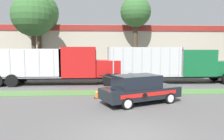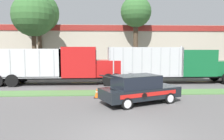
{
  "view_description": "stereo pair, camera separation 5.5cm",
  "coord_description": "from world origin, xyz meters",
  "px_view_note": "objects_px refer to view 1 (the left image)",
  "views": [
    {
      "loc": [
        -0.95,
        -7.28,
        3.06
      ],
      "look_at": [
        -0.05,
        8.77,
        1.53
      ],
      "focal_mm": 35.0,
      "sensor_mm": 36.0,
      "label": 1
    },
    {
      "loc": [
        -0.89,
        -7.28,
        3.06
      ],
      "look_at": [
        -0.05,
        8.77,
        1.53
      ],
      "focal_mm": 35.0,
      "sensor_mm": 36.0,
      "label": 2
    }
  ],
  "objects_px": {
    "dump_truck_trail": "(182,65)",
    "dump_truck_lead": "(65,66)",
    "rally_car": "(139,89)",
    "traffic_cone": "(97,93)"
  },
  "relations": [
    {
      "from": "dump_truck_trail",
      "to": "traffic_cone",
      "type": "bearing_deg",
      "value": -142.68
    },
    {
      "from": "rally_car",
      "to": "traffic_cone",
      "type": "bearing_deg",
      "value": 149.22
    },
    {
      "from": "rally_car",
      "to": "traffic_cone",
      "type": "relative_size",
      "value": 7.49
    },
    {
      "from": "dump_truck_lead",
      "to": "rally_car",
      "type": "distance_m",
      "value": 8.78
    },
    {
      "from": "dump_truck_lead",
      "to": "dump_truck_trail",
      "type": "bearing_deg",
      "value": 1.32
    },
    {
      "from": "dump_truck_lead",
      "to": "rally_car",
      "type": "bearing_deg",
      "value": -53.18
    },
    {
      "from": "dump_truck_trail",
      "to": "rally_car",
      "type": "relative_size",
      "value": 2.36
    },
    {
      "from": "dump_truck_trail",
      "to": "traffic_cone",
      "type": "xyz_separation_m",
      "value": [
        -7.62,
        -5.81,
        -1.27
      ]
    },
    {
      "from": "dump_truck_trail",
      "to": "dump_truck_lead",
      "type": "bearing_deg",
      "value": -178.68
    },
    {
      "from": "dump_truck_lead",
      "to": "dump_truck_trail",
      "type": "relative_size",
      "value": 1.05
    }
  ]
}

